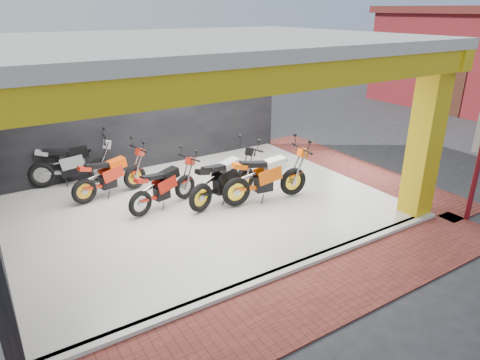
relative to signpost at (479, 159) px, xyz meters
name	(u,v)px	position (x,y,z in m)	size (l,w,h in m)	color
ground	(251,247)	(-4.50, 1.52, -1.37)	(80.00, 80.00, 0.00)	#2D2D30
showroom_floor	(202,207)	(-4.50, 3.52, -1.32)	(8.00, 6.00, 0.10)	white
showroom_ceiling	(196,42)	(-4.50, 3.52, 2.23)	(8.40, 6.40, 0.20)	beige
back_wall	(146,107)	(-4.50, 6.62, 0.38)	(8.20, 0.20, 3.50)	black
corner_column	(426,138)	(-0.75, 0.77, 0.38)	(0.50, 0.50, 3.50)	gold
header_beam_front	(293,77)	(-4.50, 0.52, 1.93)	(8.40, 0.30, 0.40)	gold
header_beam_right	(344,48)	(-0.50, 3.52, 1.93)	(0.30, 6.40, 0.40)	gold
floor_kerb	(285,271)	(-4.50, 0.50, -1.32)	(8.00, 0.20, 0.10)	white
paver_front	(316,297)	(-4.50, -0.28, -1.36)	(9.00, 1.40, 0.03)	brown
paver_right	(354,168)	(0.30, 3.52, -1.36)	(1.40, 7.00, 0.03)	brown
signpost	(479,159)	(0.00, 0.00, 0.00)	(0.13, 0.34, 2.50)	maroon
moto_hero	(294,168)	(-2.47, 2.82, -0.59)	(2.23, 0.83, 1.37)	#F95E0A
moto_row_a	(244,167)	(-3.35, 3.55, -0.62)	(2.14, 0.79, 1.31)	black
moto_row_b	(184,176)	(-4.68, 4.00, -0.69)	(1.90, 0.70, 1.16)	red
moto_row_c	(134,166)	(-5.45, 5.18, -0.67)	(1.96, 0.72, 1.20)	red
moto_row_d	(100,158)	(-6.00, 6.09, -0.62)	(2.12, 0.78, 1.29)	#9EA0A5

